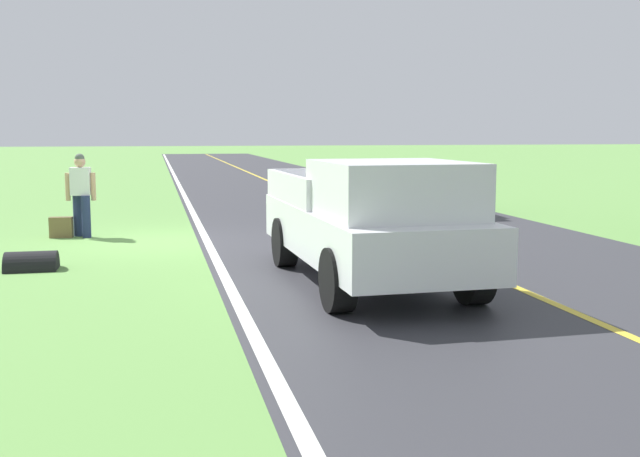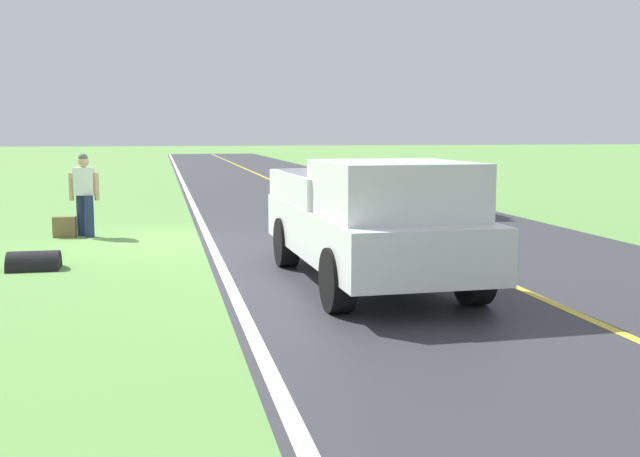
% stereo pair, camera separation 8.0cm
% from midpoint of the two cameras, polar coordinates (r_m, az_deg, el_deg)
% --- Properties ---
extents(ground_plane, '(200.00, 200.00, 0.00)m').
position_cam_midpoint_polar(ground_plane, '(15.59, -11.43, -0.99)').
color(ground_plane, '#609347').
extents(road_surface, '(8.32, 120.00, 0.00)m').
position_cam_midpoint_polar(road_surface, '(16.36, 5.90, -0.49)').
color(road_surface, '#333338').
rests_on(road_surface, ground).
extents(lane_edge_line, '(0.16, 117.60, 0.00)m').
position_cam_midpoint_polar(lane_edge_line, '(15.62, -8.14, -0.88)').
color(lane_edge_line, silver).
rests_on(lane_edge_line, ground).
extents(lane_centre_line, '(0.14, 117.60, 0.00)m').
position_cam_midpoint_polar(lane_centre_line, '(16.36, 5.90, -0.48)').
color(lane_centre_line, gold).
rests_on(lane_centre_line, ground).
extents(hitchhiker_walking, '(0.62, 0.53, 1.75)m').
position_cam_midpoint_polar(hitchhiker_walking, '(16.71, -17.09, 2.76)').
color(hitchhiker_walking, navy).
rests_on(hitchhiker_walking, ground).
extents(suitcase_carried, '(0.48, 0.24, 0.43)m').
position_cam_midpoint_polar(suitcase_carried, '(16.79, -18.45, 0.11)').
color(suitcase_carried, brown).
rests_on(suitcase_carried, ground).
extents(pickup_truck_passing, '(2.22, 5.46, 1.82)m').
position_cam_midpoint_polar(pickup_truck_passing, '(10.85, 4.23, 0.70)').
color(pickup_truck_passing, silver).
rests_on(pickup_truck_passing, ground).
extents(sedan_near_oncoming, '(2.04, 4.45, 1.41)m').
position_cam_midpoint_polar(sedan_near_oncoming, '(21.22, 7.89, 3.31)').
color(sedan_near_oncoming, navy).
rests_on(sedan_near_oncoming, ground).
extents(drainage_culvert, '(0.80, 0.60, 0.60)m').
position_cam_midpoint_polar(drainage_culvert, '(13.09, -20.45, -2.88)').
color(drainage_culvert, black).
rests_on(drainage_culvert, ground).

